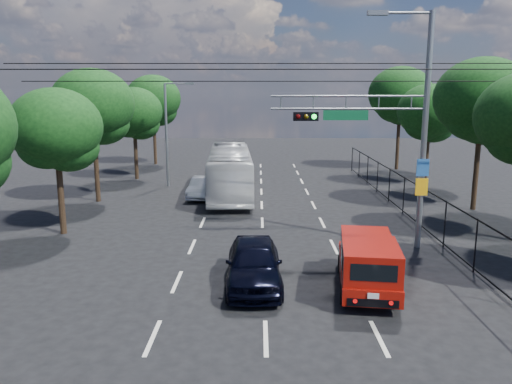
{
  "coord_description": "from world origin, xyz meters",
  "views": [
    {
      "loc": [
        -0.2,
        -12.19,
        6.36
      ],
      "look_at": [
        -0.29,
        5.77,
        2.8
      ],
      "focal_mm": 35.0,
      "sensor_mm": 36.0,
      "label": 1
    }
  ],
  "objects_px": {
    "signal_mast": "(395,122)",
    "white_van": "(203,187)",
    "red_pickup": "(367,262)",
    "navy_hatchback": "(254,263)",
    "white_bus": "(230,171)"
  },
  "relations": [
    {
      "from": "red_pickup",
      "to": "white_van",
      "type": "distance_m",
      "value": 16.31
    },
    {
      "from": "navy_hatchback",
      "to": "white_bus",
      "type": "xyz_separation_m",
      "value": [
        -1.65,
        15.17,
        0.75
      ]
    },
    {
      "from": "red_pickup",
      "to": "white_bus",
      "type": "relative_size",
      "value": 0.45
    },
    {
      "from": "signal_mast",
      "to": "white_van",
      "type": "xyz_separation_m",
      "value": [
        -8.92,
        10.12,
        -4.61
      ]
    },
    {
      "from": "red_pickup",
      "to": "navy_hatchback",
      "type": "height_order",
      "value": "red_pickup"
    },
    {
      "from": "signal_mast",
      "to": "navy_hatchback",
      "type": "xyz_separation_m",
      "value": [
        -5.63,
        -4.26,
        -4.47
      ]
    },
    {
      "from": "red_pickup",
      "to": "white_van",
      "type": "bearing_deg",
      "value": 115.48
    },
    {
      "from": "navy_hatchback",
      "to": "white_bus",
      "type": "relative_size",
      "value": 0.42
    },
    {
      "from": "navy_hatchback",
      "to": "white_bus",
      "type": "distance_m",
      "value": 15.27
    },
    {
      "from": "signal_mast",
      "to": "white_van",
      "type": "relative_size",
      "value": 2.46
    },
    {
      "from": "signal_mast",
      "to": "white_van",
      "type": "height_order",
      "value": "signal_mast"
    },
    {
      "from": "navy_hatchback",
      "to": "white_van",
      "type": "distance_m",
      "value": 14.74
    },
    {
      "from": "red_pickup",
      "to": "white_bus",
      "type": "xyz_separation_m",
      "value": [
        -5.38,
        15.51,
        0.57
      ]
    },
    {
      "from": "signal_mast",
      "to": "white_bus",
      "type": "distance_m",
      "value": 13.63
    },
    {
      "from": "red_pickup",
      "to": "white_van",
      "type": "relative_size",
      "value": 1.29
    }
  ]
}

